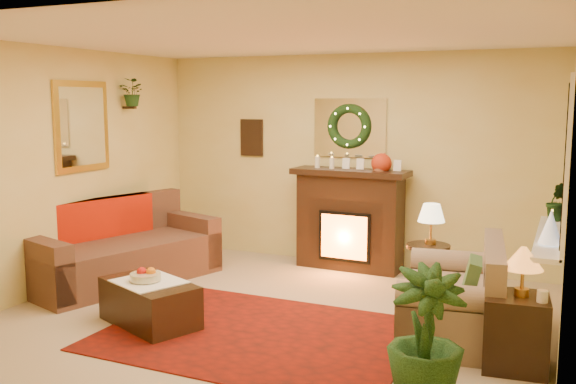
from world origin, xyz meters
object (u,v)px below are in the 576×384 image
at_px(sofa, 123,245).
at_px(side_table_round, 428,269).
at_px(fireplace, 350,224).
at_px(end_table_square, 516,334).
at_px(loveseat, 453,287).
at_px(coffee_table, 150,302).

relative_size(sofa, side_table_round, 3.70).
distance_m(sofa, fireplace, 2.68).
bearing_deg(sofa, end_table_square, 8.51).
bearing_deg(loveseat, sofa, 170.46).
bearing_deg(coffee_table, fireplace, 91.79).
bearing_deg(end_table_square, loveseat, 136.00).
xyz_separation_m(fireplace, coffee_table, (-1.04, -2.64, -0.34)).
xyz_separation_m(end_table_square, coffee_table, (-3.13, -0.33, -0.06)).
relative_size(loveseat, side_table_round, 2.47).
relative_size(sofa, end_table_square, 3.74).
bearing_deg(fireplace, side_table_round, -35.36).
bearing_deg(sofa, loveseat, 15.55).
height_order(side_table_round, coffee_table, side_table_round).
height_order(loveseat, side_table_round, loveseat).
bearing_deg(fireplace, end_table_square, -45.46).
bearing_deg(loveseat, end_table_square, -51.16).
xyz_separation_m(sofa, loveseat, (3.67, -0.15, -0.01)).
distance_m(side_table_round, coffee_table, 2.80).
bearing_deg(coffee_table, sofa, 160.20).
distance_m(sofa, end_table_square, 4.30).
relative_size(loveseat, coffee_table, 1.50).
relative_size(sofa, fireplace, 1.71).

